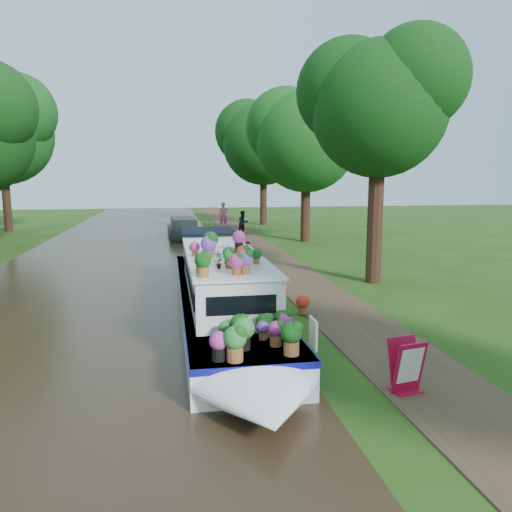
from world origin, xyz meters
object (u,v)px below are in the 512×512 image
at_px(plant_boat, 223,292).
at_px(pedestrian_pink, 224,215).
at_px(second_boat, 184,230).
at_px(pedestrian_dark, 243,223).
at_px(sandwich_board, 407,368).

xyz_separation_m(plant_boat, pedestrian_pink, (2.75, 25.18, 0.15)).
relative_size(plant_boat, second_boat, 2.05).
height_order(plant_boat, second_boat, plant_boat).
bearing_deg(pedestrian_dark, plant_boat, -126.15).
bearing_deg(plant_boat, sandwich_board, -60.65).
bearing_deg(sandwich_board, pedestrian_dark, 76.75).
relative_size(second_boat, sandwich_board, 6.88).
height_order(second_boat, pedestrian_dark, pedestrian_dark).
bearing_deg(plant_boat, pedestrian_pink, 83.77).
bearing_deg(pedestrian_pink, sandwich_board, -83.07).
height_order(pedestrian_pink, pedestrian_dark, pedestrian_pink).
height_order(plant_boat, sandwich_board, plant_boat).
bearing_deg(plant_boat, second_boat, 91.37).
bearing_deg(sandwich_board, plant_boat, 107.79).
bearing_deg(sandwich_board, second_boat, 86.06).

